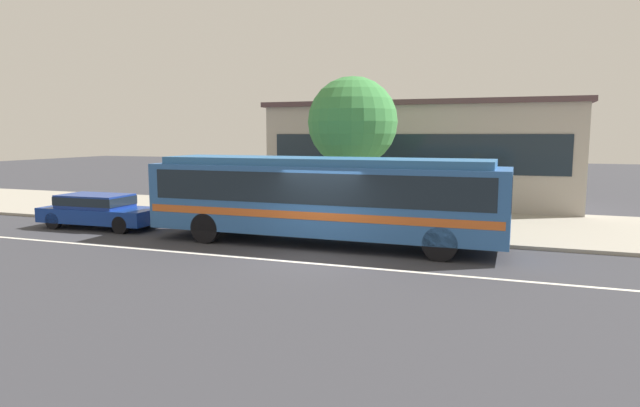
% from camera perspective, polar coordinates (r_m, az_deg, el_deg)
% --- Properties ---
extents(ground_plane, '(120.00, 120.00, 0.00)m').
position_cam_1_polar(ground_plane, '(15.99, -0.59, -5.63)').
color(ground_plane, '#34353B').
extents(sidewalk_slab, '(60.00, 8.00, 0.12)m').
position_cam_1_polar(sidewalk_slab, '(22.70, 5.67, -1.66)').
color(sidewalk_slab, '#9B9588').
rests_on(sidewalk_slab, ground_plane).
extents(lane_stripe_center, '(56.00, 0.16, 0.01)m').
position_cam_1_polar(lane_stripe_center, '(15.26, -1.63, -6.25)').
color(lane_stripe_center, silver).
rests_on(lane_stripe_center, ground_plane).
extents(transit_bus, '(11.60, 2.53, 2.83)m').
position_cam_1_polar(transit_bus, '(17.51, 0.28, 0.96)').
color(transit_bus, '#2D5DA0').
rests_on(transit_bus, ground_plane).
extents(sedan_behind_bus, '(4.66, 1.89, 1.29)m').
position_cam_1_polar(sedan_behind_bus, '(22.46, -22.24, -0.55)').
color(sedan_behind_bus, navy).
rests_on(sedan_behind_bus, ground_plane).
extents(pedestrian_waiting_near_sign, '(0.41, 0.41, 1.74)m').
position_cam_1_polar(pedestrian_waiting_near_sign, '(20.04, 3.00, 0.31)').
color(pedestrian_waiting_near_sign, '#3A312F').
rests_on(pedestrian_waiting_near_sign, sidewalk_slab).
extents(pedestrian_walking_along_curb, '(0.42, 0.42, 1.77)m').
position_cam_1_polar(pedestrian_walking_along_curb, '(22.46, -7.76, 1.03)').
color(pedestrian_walking_along_curb, '#666E58').
rests_on(pedestrian_walking_along_curb, sidewalk_slab).
extents(bus_stop_sign, '(0.14, 0.44, 2.39)m').
position_cam_1_polar(bus_stop_sign, '(18.52, 13.49, 1.15)').
color(bus_stop_sign, gray).
rests_on(bus_stop_sign, sidewalk_slab).
extents(street_tree_near_stop, '(3.56, 3.56, 5.72)m').
position_cam_1_polar(street_tree_near_stop, '(21.73, 3.44, 8.51)').
color(street_tree_near_stop, brown).
rests_on(street_tree_near_stop, sidewalk_slab).
extents(station_building, '(15.07, 7.17, 5.15)m').
position_cam_1_polar(station_building, '(28.64, 10.81, 5.17)').
color(station_building, '#A19990').
rests_on(station_building, ground_plane).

